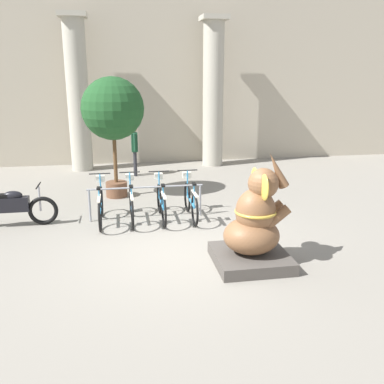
{
  "coord_description": "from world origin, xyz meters",
  "views": [
    {
      "loc": [
        -1.06,
        -7.54,
        3.26
      ],
      "look_at": [
        0.33,
        0.48,
        1.0
      ],
      "focal_mm": 40.0,
      "sensor_mm": 36.0,
      "label": 1
    }
  ],
  "objects_px": {
    "elephant_statue": "(254,228)",
    "bicycle_0": "(101,205)",
    "bicycle_2": "(161,202)",
    "bicycle_3": "(191,200)",
    "potted_tree": "(113,111)",
    "person_pedestrian": "(135,146)",
    "bicycle_1": "(131,203)",
    "motorcycle": "(10,207)"
  },
  "relations": [
    {
      "from": "elephant_statue",
      "to": "person_pedestrian",
      "type": "height_order",
      "value": "elephant_statue"
    },
    {
      "from": "elephant_statue",
      "to": "bicycle_0",
      "type": "bearing_deg",
      "value": 135.7
    },
    {
      "from": "bicycle_3",
      "to": "bicycle_1",
      "type": "bearing_deg",
      "value": 179.02
    },
    {
      "from": "bicycle_0",
      "to": "bicycle_2",
      "type": "xyz_separation_m",
      "value": [
        1.36,
        0.01,
        0.0
      ]
    },
    {
      "from": "bicycle_2",
      "to": "potted_tree",
      "type": "xyz_separation_m",
      "value": [
        -1.01,
        2.12,
        1.89
      ]
    },
    {
      "from": "bicycle_0",
      "to": "bicycle_3",
      "type": "bearing_deg",
      "value": 0.29
    },
    {
      "from": "bicycle_0",
      "to": "bicycle_1",
      "type": "bearing_deg",
      "value": 2.83
    },
    {
      "from": "bicycle_2",
      "to": "person_pedestrian",
      "type": "xyz_separation_m",
      "value": [
        -0.39,
        4.55,
        0.57
      ]
    },
    {
      "from": "bicycle_2",
      "to": "elephant_statue",
      "type": "height_order",
      "value": "elephant_statue"
    },
    {
      "from": "bicycle_2",
      "to": "bicycle_3",
      "type": "bearing_deg",
      "value": -0.0
    },
    {
      "from": "bicycle_2",
      "to": "elephant_statue",
      "type": "relative_size",
      "value": 0.87
    },
    {
      "from": "bicycle_2",
      "to": "person_pedestrian",
      "type": "relative_size",
      "value": 1.06
    },
    {
      "from": "bicycle_2",
      "to": "elephant_statue",
      "type": "bearing_deg",
      "value": -63.05
    },
    {
      "from": "bicycle_1",
      "to": "potted_tree",
      "type": "distance_m",
      "value": 2.84
    },
    {
      "from": "potted_tree",
      "to": "motorcycle",
      "type": "bearing_deg",
      "value": -138.56
    },
    {
      "from": "bicycle_3",
      "to": "bicycle_2",
      "type": "bearing_deg",
      "value": 180.0
    },
    {
      "from": "motorcycle",
      "to": "potted_tree",
      "type": "bearing_deg",
      "value": 41.44
    },
    {
      "from": "bicycle_2",
      "to": "motorcycle",
      "type": "height_order",
      "value": "bicycle_2"
    },
    {
      "from": "bicycle_0",
      "to": "motorcycle",
      "type": "bearing_deg",
      "value": 177.05
    },
    {
      "from": "bicycle_0",
      "to": "bicycle_1",
      "type": "distance_m",
      "value": 0.68
    },
    {
      "from": "bicycle_0",
      "to": "potted_tree",
      "type": "height_order",
      "value": "potted_tree"
    },
    {
      "from": "bicycle_0",
      "to": "bicycle_3",
      "type": "relative_size",
      "value": 1.0
    },
    {
      "from": "person_pedestrian",
      "to": "motorcycle",
      "type": "bearing_deg",
      "value": -123.22
    },
    {
      "from": "elephant_statue",
      "to": "potted_tree",
      "type": "height_order",
      "value": "potted_tree"
    },
    {
      "from": "bicycle_0",
      "to": "elephant_statue",
      "type": "relative_size",
      "value": 0.87
    },
    {
      "from": "bicycle_2",
      "to": "bicycle_3",
      "type": "height_order",
      "value": "same"
    },
    {
      "from": "bicycle_1",
      "to": "potted_tree",
      "type": "relative_size",
      "value": 0.55
    },
    {
      "from": "bicycle_2",
      "to": "motorcycle",
      "type": "bearing_deg",
      "value": 178.45
    },
    {
      "from": "potted_tree",
      "to": "elephant_statue",
      "type": "bearing_deg",
      "value": -63.66
    },
    {
      "from": "elephant_statue",
      "to": "potted_tree",
      "type": "relative_size",
      "value": 0.63
    },
    {
      "from": "bicycle_2",
      "to": "potted_tree",
      "type": "distance_m",
      "value": 3.02
    },
    {
      "from": "elephant_statue",
      "to": "motorcycle",
      "type": "relative_size",
      "value": 0.99
    },
    {
      "from": "bicycle_1",
      "to": "motorcycle",
      "type": "height_order",
      "value": "bicycle_1"
    },
    {
      "from": "bicycle_3",
      "to": "person_pedestrian",
      "type": "bearing_deg",
      "value": 103.3
    },
    {
      "from": "bicycle_3",
      "to": "elephant_statue",
      "type": "distance_m",
      "value": 2.76
    },
    {
      "from": "bicycle_0",
      "to": "bicycle_3",
      "type": "xyz_separation_m",
      "value": [
        2.05,
        0.01,
        0.0
      ]
    },
    {
      "from": "bicycle_0",
      "to": "bicycle_2",
      "type": "bearing_deg",
      "value": 0.44
    },
    {
      "from": "elephant_statue",
      "to": "motorcycle",
      "type": "height_order",
      "value": "elephant_statue"
    },
    {
      "from": "bicycle_3",
      "to": "motorcycle",
      "type": "height_order",
      "value": "bicycle_3"
    },
    {
      "from": "bicycle_1",
      "to": "bicycle_2",
      "type": "height_order",
      "value": "same"
    },
    {
      "from": "bicycle_0",
      "to": "potted_tree",
      "type": "relative_size",
      "value": 0.55
    },
    {
      "from": "bicycle_1",
      "to": "bicycle_3",
      "type": "distance_m",
      "value": 1.36
    }
  ]
}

